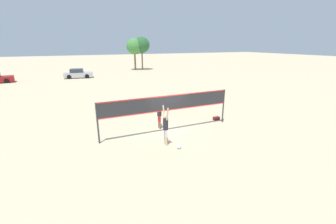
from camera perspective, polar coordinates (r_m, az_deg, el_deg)
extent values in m
plane|color=#C6B28C|center=(14.32, 0.00, -4.92)|extent=(200.00, 200.00, 0.00)
cylinder|color=#38383D|center=(12.85, -17.45, -2.80)|extent=(0.10, 0.10, 2.34)
cylinder|color=#38383D|center=(16.07, 13.86, 1.44)|extent=(0.10, 0.10, 2.34)
cube|color=#2D2D33|center=(13.73, 0.00, 2.29)|extent=(8.37, 0.02, 0.96)
cube|color=red|center=(13.62, 0.00, 4.11)|extent=(8.37, 0.03, 0.06)
cube|color=red|center=(13.85, 0.00, 0.49)|extent=(8.37, 0.03, 0.06)
cylinder|color=beige|center=(12.34, -0.42, -7.45)|extent=(0.11, 0.11, 0.49)
cylinder|color=white|center=(12.16, -0.42, -5.54)|extent=(0.12, 0.12, 0.40)
cylinder|color=beige|center=(12.50, -0.79, -7.10)|extent=(0.11, 0.11, 0.49)
cylinder|color=white|center=(12.33, -0.80, -5.21)|extent=(0.12, 0.12, 0.40)
cylinder|color=#26262D|center=(12.05, -0.62, -3.11)|extent=(0.28, 0.28, 0.63)
sphere|color=beige|center=(11.91, -0.63, -1.13)|extent=(0.25, 0.25, 0.25)
cylinder|color=beige|center=(11.64, -0.15, -0.57)|extent=(0.08, 0.22, 0.71)
cylinder|color=beige|center=(12.06, -1.10, 0.07)|extent=(0.08, 0.22, 0.71)
cylinder|color=#8C664C|center=(14.83, -2.33, -3.17)|extent=(0.11, 0.11, 0.47)
cylinder|color=red|center=(14.69, -2.35, -1.61)|extent=(0.12, 0.12, 0.38)
cylinder|color=#8C664C|center=(14.66, -2.03, -3.41)|extent=(0.11, 0.11, 0.47)
cylinder|color=red|center=(14.52, -2.05, -1.84)|extent=(0.12, 0.12, 0.38)
cylinder|color=#26262D|center=(14.45, -2.22, 0.13)|extent=(0.28, 0.28, 0.60)
sphere|color=#8C664C|center=(14.34, -2.24, 1.73)|extent=(0.23, 0.23, 0.23)
cylinder|color=#8C664C|center=(14.50, -2.61, 2.66)|extent=(0.08, 0.22, 0.68)
cylinder|color=#8C664C|center=(14.07, -1.88, 2.21)|extent=(0.08, 0.22, 0.68)
sphere|color=white|center=(12.04, 2.78, -8.79)|extent=(0.23, 0.23, 0.23)
cube|color=maroon|center=(16.74, 12.17, -1.58)|extent=(0.47, 0.25, 0.23)
cylinder|color=black|center=(40.40, -35.67, 6.76)|extent=(0.66, 0.31, 0.64)
cylinder|color=black|center=(38.77, -35.76, 6.44)|extent=(0.66, 0.31, 0.64)
cube|color=#B7B7BC|center=(39.14, -21.77, 8.79)|extent=(4.47, 2.35, 0.76)
cube|color=#2D333D|center=(39.08, -22.19, 9.71)|extent=(2.13, 1.87, 0.56)
cylinder|color=black|center=(39.87, -19.73, 8.86)|extent=(0.67, 0.31, 0.64)
cylinder|color=black|center=(38.24, -19.87, 8.53)|extent=(0.67, 0.31, 0.64)
cylinder|color=black|center=(40.13, -23.53, 8.49)|extent=(0.67, 0.31, 0.64)
cylinder|color=black|center=(38.51, -23.81, 8.15)|extent=(0.67, 0.31, 0.64)
cylinder|color=brown|center=(48.01, -8.36, 12.83)|extent=(0.35, 0.35, 3.84)
sphere|color=#42843D|center=(47.89, -8.51, 16.18)|extent=(3.24, 3.24, 3.24)
cylinder|color=brown|center=(48.14, -6.56, 13.07)|extent=(0.28, 0.28, 4.11)
sphere|color=#285B2D|center=(48.03, -6.69, 16.57)|extent=(3.21, 3.21, 3.21)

